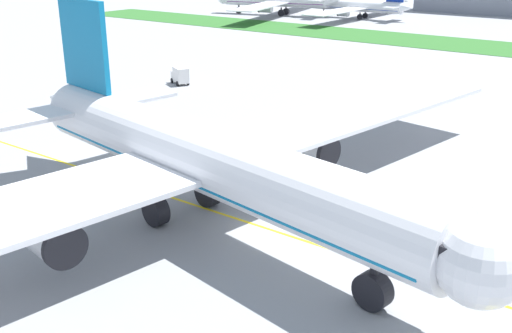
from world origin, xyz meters
name	(u,v)px	position (x,y,z in m)	size (l,w,h in m)	color
ground_plane	(264,232)	(0.00, 0.00, 0.00)	(600.00, 600.00, 0.00)	gray
apron_taxi_line	(268,229)	(0.00, 0.71, 0.00)	(280.00, 0.36, 0.01)	yellow
airliner_foreground	(201,159)	(-5.44, -2.12, 6.52)	(57.85, 92.40, 19.20)	white
ground_crew_wingwalker_starboard	(58,227)	(-14.13, -11.69, 1.01)	(0.55, 0.40, 1.67)	black
service_truck_baggage_loader	(180,75)	(-48.37, 40.41, 1.67)	(4.97, 3.92, 3.18)	white
parked_airliner_far_left	(278,0)	(-99.80, 147.04, 5.44)	(46.94, 75.17, 16.02)	white
parked_airliner_far_centre	(358,6)	(-71.16, 154.94, 4.28)	(40.90, 65.24, 12.61)	white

